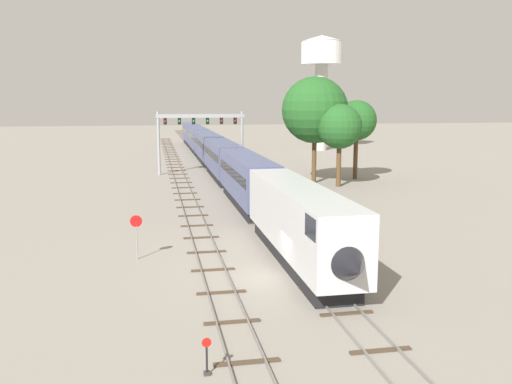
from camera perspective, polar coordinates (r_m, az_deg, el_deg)
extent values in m
plane|color=gray|center=(32.07, 2.23, -8.83)|extent=(400.00, 400.00, 0.00)
cube|color=slate|center=(90.59, -5.45, 3.08)|extent=(0.07, 200.00, 0.16)
cube|color=slate|center=(90.73, -4.54, 3.10)|extent=(0.07, 200.00, 0.16)
cube|color=#473828|center=(23.78, 12.74, -15.69)|extent=(2.60, 0.24, 0.10)
cube|color=#473828|center=(27.18, 9.33, -12.28)|extent=(2.60, 0.24, 0.10)
cube|color=#473828|center=(30.73, 6.76, -9.63)|extent=(2.60, 0.24, 0.10)
cube|color=#473828|center=(34.37, 4.76, -7.51)|extent=(2.60, 0.24, 0.10)
cube|color=#473828|center=(38.09, 3.16, -5.80)|extent=(2.60, 0.24, 0.10)
cube|color=#473828|center=(41.86, 1.86, -4.39)|extent=(2.60, 0.24, 0.10)
cube|color=#473828|center=(45.67, 0.77, -3.21)|extent=(2.60, 0.24, 0.10)
cube|color=#473828|center=(49.51, -0.15, -2.21)|extent=(2.60, 0.24, 0.10)
cube|color=#473828|center=(53.37, -0.93, -1.36)|extent=(2.60, 0.24, 0.10)
cube|color=#473828|center=(57.25, -1.60, -0.62)|extent=(2.60, 0.24, 0.10)
cube|color=#473828|center=(61.15, -2.19, 0.02)|extent=(2.60, 0.24, 0.10)
cube|color=#473828|center=(65.06, -2.71, 0.59)|extent=(2.60, 0.24, 0.10)
cube|color=#473828|center=(68.98, -3.17, 1.09)|extent=(2.60, 0.24, 0.10)
cube|color=#473828|center=(72.91, -3.59, 1.54)|extent=(2.60, 0.24, 0.10)
cube|color=#473828|center=(76.84, -3.95, 1.94)|extent=(2.60, 0.24, 0.10)
cube|color=#473828|center=(80.79, -4.29, 2.31)|extent=(2.60, 0.24, 0.10)
cube|color=#473828|center=(84.73, -4.59, 2.63)|extent=(2.60, 0.24, 0.10)
cube|color=#473828|center=(88.69, -4.87, 2.93)|extent=(2.60, 0.24, 0.10)
cube|color=#473828|center=(92.64, -5.12, 3.21)|extent=(2.60, 0.24, 0.10)
cube|color=#473828|center=(96.60, -5.35, 3.46)|extent=(2.60, 0.24, 0.10)
cube|color=#473828|center=(100.57, -5.56, 3.69)|extent=(2.60, 0.24, 0.10)
cube|color=#473828|center=(104.53, -5.76, 3.91)|extent=(2.60, 0.24, 0.10)
cube|color=#473828|center=(108.50, -5.94, 4.10)|extent=(2.60, 0.24, 0.10)
cube|color=#473828|center=(112.47, -6.11, 4.29)|extent=(2.60, 0.24, 0.10)
cube|color=#473828|center=(116.44, -6.27, 4.46)|extent=(2.60, 0.24, 0.10)
cube|color=#473828|center=(120.42, -6.42, 4.62)|extent=(2.60, 0.24, 0.10)
cube|color=#473828|center=(124.39, -6.56, 4.77)|extent=(2.60, 0.24, 0.10)
cube|color=#473828|center=(128.37, -6.69, 4.91)|extent=(2.60, 0.24, 0.10)
cube|color=#473828|center=(132.35, -6.81, 5.04)|extent=(2.60, 0.24, 0.10)
cube|color=#473828|center=(136.33, -6.93, 5.17)|extent=(2.60, 0.24, 0.10)
cube|color=#473828|center=(140.31, -7.04, 5.29)|extent=(2.60, 0.24, 0.10)
cube|color=#473828|center=(144.30, -7.14, 5.40)|extent=(2.60, 0.24, 0.10)
cube|color=#473828|center=(148.28, -7.24, 5.50)|extent=(2.60, 0.24, 0.10)
cube|color=#473828|center=(152.26, -7.33, 5.60)|extent=(2.60, 0.24, 0.10)
cube|color=#473828|center=(156.25, -7.42, 5.70)|extent=(2.60, 0.24, 0.10)
cube|color=#473828|center=(160.23, -7.50, 5.79)|extent=(2.60, 0.24, 0.10)
cube|color=#473828|center=(164.22, -7.58, 5.87)|extent=(2.60, 0.24, 0.10)
cube|color=#473828|center=(168.21, -7.66, 5.95)|extent=(2.60, 0.24, 0.10)
cube|color=#473828|center=(172.19, -7.73, 6.03)|extent=(2.60, 0.24, 0.10)
cube|color=#473828|center=(176.18, -7.80, 6.10)|extent=(2.60, 0.24, 0.10)
cube|color=#473828|center=(180.17, -7.86, 6.17)|extent=(2.60, 0.24, 0.10)
cube|color=#473828|center=(184.16, -7.93, 6.24)|extent=(2.60, 0.24, 0.10)
cube|color=#473828|center=(188.15, -7.99, 6.31)|extent=(2.60, 0.24, 0.10)
cube|color=slate|center=(70.44, -8.41, 1.20)|extent=(0.07, 160.00, 0.16)
cube|color=slate|center=(70.50, -7.24, 1.24)|extent=(0.07, 160.00, 0.16)
cube|color=#473828|center=(22.32, -0.97, -17.18)|extent=(2.60, 0.24, 0.10)
cube|color=#473828|center=(25.92, -2.49, -13.27)|extent=(2.60, 0.24, 0.10)
cube|color=#473828|center=(29.62, -3.61, -10.32)|extent=(2.60, 0.24, 0.10)
cube|color=#473828|center=(33.39, -4.47, -8.02)|extent=(2.60, 0.24, 0.10)
cube|color=#473828|center=(37.20, -5.14, -6.19)|extent=(2.60, 0.24, 0.10)
cube|color=#473828|center=(41.05, -5.69, -4.71)|extent=(2.60, 0.24, 0.10)
cube|color=#473828|center=(44.93, -6.13, -3.48)|extent=(2.60, 0.24, 0.10)
cube|color=#473828|center=(48.83, -6.51, -2.44)|extent=(2.60, 0.24, 0.10)
cube|color=#473828|center=(52.74, -6.83, -1.56)|extent=(2.60, 0.24, 0.10)
cube|color=#473828|center=(56.67, -7.11, -0.80)|extent=(2.60, 0.24, 0.10)
cube|color=#473828|center=(60.60, -7.34, -0.14)|extent=(2.60, 0.24, 0.10)
cube|color=#473828|center=(64.54, -7.56, 0.45)|extent=(2.60, 0.24, 0.10)
cube|color=#473828|center=(68.49, -7.74, 0.96)|extent=(2.60, 0.24, 0.10)
cube|color=#473828|center=(72.45, -7.91, 1.42)|extent=(2.60, 0.24, 0.10)
cube|color=#473828|center=(76.41, -8.06, 1.83)|extent=(2.60, 0.24, 0.10)
cube|color=#473828|center=(80.37, -8.19, 2.20)|extent=(2.60, 0.24, 0.10)
cube|color=#473828|center=(84.34, -8.31, 2.53)|extent=(2.60, 0.24, 0.10)
cube|color=#473828|center=(88.31, -8.42, 2.84)|extent=(2.60, 0.24, 0.10)
cube|color=#473828|center=(92.28, -8.52, 3.12)|extent=(2.60, 0.24, 0.10)
cube|color=#473828|center=(96.26, -8.62, 3.37)|extent=(2.60, 0.24, 0.10)
cube|color=#473828|center=(100.23, -8.70, 3.61)|extent=(2.60, 0.24, 0.10)
cube|color=#473828|center=(104.21, -8.78, 3.83)|extent=(2.60, 0.24, 0.10)
cube|color=#473828|center=(108.19, -8.85, 4.03)|extent=(2.60, 0.24, 0.10)
cube|color=#473828|center=(112.17, -8.92, 4.21)|extent=(2.60, 0.24, 0.10)
cube|color=#473828|center=(116.16, -8.99, 4.39)|extent=(2.60, 0.24, 0.10)
cube|color=#473828|center=(120.14, -9.05, 4.55)|extent=(2.60, 0.24, 0.10)
cube|color=#473828|center=(124.13, -9.10, 4.70)|extent=(2.60, 0.24, 0.10)
cube|color=#473828|center=(128.11, -9.15, 4.85)|extent=(2.60, 0.24, 0.10)
cube|color=#473828|center=(132.10, -9.20, 4.98)|extent=(2.60, 0.24, 0.10)
cube|color=#473828|center=(136.09, -9.25, 5.11)|extent=(2.60, 0.24, 0.10)
cube|color=#473828|center=(140.07, -9.29, 5.23)|extent=(2.60, 0.24, 0.10)
cube|color=#473828|center=(144.06, -9.33, 5.34)|extent=(2.60, 0.24, 0.10)
cube|color=#473828|center=(148.05, -9.37, 5.45)|extent=(2.60, 0.24, 0.10)
cube|color=silver|center=(34.60, 4.39, -2.52)|extent=(3.00, 18.01, 3.80)
cone|color=black|center=(26.20, 9.63, -7.45)|extent=(2.88, 2.60, 2.88)
cube|color=black|center=(27.08, 8.70, -3.50)|extent=(3.04, 1.80, 1.10)
cube|color=black|center=(35.18, 4.34, -6.34)|extent=(2.52, 16.21, 1.00)
cube|color=#4C5684|center=(52.93, -0.94, 1.68)|extent=(3.00, 18.01, 3.80)
cube|color=black|center=(52.88, -0.94, 2.10)|extent=(3.04, 16.57, 0.90)
cube|color=black|center=(53.31, -0.93, -0.88)|extent=(2.52, 16.21, 1.00)
cube|color=#4C5684|center=(71.61, -3.51, 3.69)|extent=(3.00, 18.01, 3.80)
cube|color=black|center=(71.57, -3.52, 4.01)|extent=(3.04, 16.57, 0.90)
cube|color=black|center=(71.89, -3.49, 1.79)|extent=(2.52, 16.21, 1.00)
cube|color=#4C5684|center=(90.43, -5.02, 4.87)|extent=(3.00, 18.01, 3.80)
cube|color=black|center=(90.40, -5.03, 5.12)|extent=(3.04, 16.57, 0.90)
cube|color=black|center=(90.65, -5.00, 3.36)|extent=(2.52, 16.21, 1.00)
cube|color=#4C5684|center=(109.32, -6.02, 5.64)|extent=(3.00, 18.01, 3.80)
cube|color=black|center=(109.29, -6.02, 5.85)|extent=(3.04, 16.57, 0.90)
cube|color=black|center=(109.50, -5.99, 4.39)|extent=(2.52, 16.21, 1.00)
cube|color=#4C5684|center=(128.24, -6.72, 6.18)|extent=(3.00, 18.01, 3.80)
cube|color=black|center=(128.22, -6.72, 6.36)|extent=(3.04, 16.57, 0.90)
cube|color=black|center=(128.40, -6.70, 5.11)|extent=(2.52, 16.21, 1.00)
cylinder|color=#999BA0|center=(76.35, -10.03, 4.96)|extent=(0.36, 0.36, 8.56)
cylinder|color=#999BA0|center=(77.34, -1.44, 5.16)|extent=(0.36, 0.36, 8.56)
cube|color=#999BA0|center=(76.44, -5.75, 7.83)|extent=(12.10, 0.36, 0.50)
cube|color=black|center=(76.25, -9.37, 7.22)|extent=(0.44, 0.32, 0.90)
sphere|color=red|center=(76.06, -9.36, 7.21)|extent=(0.28, 0.28, 0.28)
cube|color=black|center=(76.32, -7.92, 7.26)|extent=(0.44, 0.32, 0.90)
sphere|color=green|center=(76.13, -7.91, 7.25)|extent=(0.28, 0.28, 0.28)
cube|color=black|center=(76.44, -6.47, 7.29)|extent=(0.44, 0.32, 0.90)
sphere|color=green|center=(76.25, -6.46, 7.29)|extent=(0.28, 0.28, 0.28)
cube|color=black|center=(76.60, -5.03, 7.32)|extent=(0.44, 0.32, 0.90)
sphere|color=green|center=(76.41, -5.01, 7.31)|extent=(0.28, 0.28, 0.28)
cube|color=black|center=(76.81, -3.59, 7.34)|extent=(0.44, 0.32, 0.90)
sphere|color=red|center=(76.63, -3.58, 7.34)|extent=(0.28, 0.28, 0.28)
cube|color=black|center=(77.07, -2.17, 7.36)|extent=(0.44, 0.32, 0.90)
sphere|color=red|center=(76.89, -2.15, 7.36)|extent=(0.28, 0.28, 0.28)
cylinder|color=beige|center=(113.48, 6.71, 8.64)|extent=(2.60, 2.60, 17.16)
cylinder|color=white|center=(113.86, 6.82, 14.08)|extent=(8.27, 8.27, 4.45)
cone|color=white|center=(114.12, 6.85, 15.49)|extent=(8.43, 8.43, 1.20)
cylinder|color=black|center=(21.38, -5.11, -16.99)|extent=(0.08, 0.08, 1.10)
cylinder|color=red|center=(21.05, -5.13, -15.23)|extent=(0.36, 0.03, 0.36)
cube|color=#333333|center=(21.61, -5.09, -18.15)|extent=(0.24, 0.24, 0.12)
cylinder|color=gray|center=(36.12, -12.21, -5.13)|extent=(0.08, 0.08, 2.20)
cylinder|color=red|center=(35.78, -12.29, -2.96)|extent=(0.76, 0.03, 0.76)
cylinder|color=brown|center=(72.44, 10.24, 3.61)|extent=(0.56, 0.56, 5.75)
sphere|color=#235B23|center=(72.12, 10.35, 7.30)|extent=(5.13, 5.13, 5.13)
cylinder|color=brown|center=(68.00, 6.02, 3.48)|extent=(0.56, 0.56, 6.10)
sphere|color=#235B23|center=(67.65, 6.11, 8.42)|extent=(8.04, 8.04, 8.04)
cylinder|color=brown|center=(65.54, 8.54, 2.83)|extent=(0.56, 0.56, 5.24)
sphere|color=#235B23|center=(65.19, 8.64, 6.72)|extent=(5.23, 5.23, 5.23)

